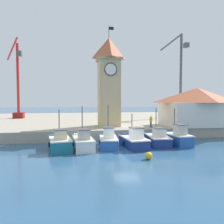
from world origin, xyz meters
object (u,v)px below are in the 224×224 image
fishing_boat_far_left (60,143)px  fishing_boat_mid_right (177,138)px  clock_tower (109,79)px  warehouse_right (197,106)px  dock_worker_near_tower (151,121)px  fishing_boat_mid_left (134,141)px  fishing_boat_center (157,139)px  port_crane_far (180,85)px  fishing_boat_left_outer (83,142)px  fishing_boat_left_inner (108,140)px  mooring_buoy (149,156)px  port_crane_near (18,89)px

fishing_boat_far_left → fishing_boat_mid_right: size_ratio=1.04×
clock_tower → warehouse_right: 13.64m
fishing_boat_far_left → dock_worker_near_tower: size_ratio=2.80×
dock_worker_near_tower → fishing_boat_far_left: bearing=-152.8°
fishing_boat_mid_left → fishing_boat_far_left: bearing=179.6°
fishing_boat_center → port_crane_far: 28.53m
fishing_boat_left_outer → warehouse_right: size_ratio=0.49×
fishing_boat_mid_right → dock_worker_near_tower: (-1.02, 5.68, 1.34)m
fishing_boat_left_inner → fishing_boat_mid_right: (7.86, -0.05, 0.07)m
dock_worker_near_tower → fishing_boat_mid_right: bearing=-79.8°
fishing_boat_center → clock_tower: bearing=118.0°
fishing_boat_center → fishing_boat_mid_right: 2.23m
warehouse_right → clock_tower: bearing=172.7°
fishing_boat_left_inner → clock_tower: 11.18m
mooring_buoy → fishing_boat_mid_left: bearing=89.3°
warehouse_right → fishing_boat_center: bearing=-143.8°
mooring_buoy → dock_worker_near_tower: size_ratio=0.40×
dock_worker_near_tower → port_crane_far: bearing=53.0°
warehouse_right → mooring_buoy: (-11.74, -12.07, -3.87)m
fishing_boat_mid_right → dock_worker_near_tower: bearing=100.2°
port_crane_far → mooring_buoy: (-17.69, -28.90, -8.24)m
fishing_boat_center → port_crane_near: size_ratio=0.30×
fishing_boat_left_inner → clock_tower: clock_tower is taller
fishing_boat_mid_left → dock_worker_near_tower: bearing=56.0°
fishing_boat_far_left → fishing_boat_center: bearing=4.2°
port_crane_near → mooring_buoy: size_ratio=26.23×
clock_tower → port_crane_near: port_crane_near is taller
fishing_boat_far_left → fishing_boat_center: (10.72, 0.78, -0.07)m
mooring_buoy → fishing_boat_mid_right: bearing=45.6°
port_crane_far → dock_worker_near_tower: bearing=-127.0°
fishing_boat_center → fishing_boat_mid_right: fishing_boat_center is taller
fishing_boat_left_outer → port_crane_far: bearing=46.0°
fishing_boat_far_left → port_crane_near: bearing=111.2°
fishing_boat_left_outer → warehouse_right: (17.08, 7.05, 3.43)m
mooring_buoy → dock_worker_near_tower: (4.21, 11.03, 1.85)m
fishing_boat_mid_right → warehouse_right: size_ratio=0.44×
mooring_buoy → dock_worker_near_tower: dock_worker_near_tower is taller
fishing_boat_mid_left → mooring_buoy: fishing_boat_mid_left is taller
fishing_boat_mid_right → mooring_buoy: fishing_boat_mid_right is taller
clock_tower → mooring_buoy: clock_tower is taller
fishing_boat_mid_left → fishing_boat_center: bearing=15.5°
fishing_boat_mid_left → clock_tower: 11.57m
fishing_boat_left_inner → fishing_boat_mid_left: (2.68, -0.52, -0.02)m
fishing_boat_left_outer → fishing_boat_center: 8.41m
port_crane_near → dock_worker_near_tower: 30.21m
warehouse_right → dock_worker_near_tower: bearing=-172.1°
port_crane_far → mooring_buoy: 34.87m
fishing_boat_left_inner → dock_worker_near_tower: bearing=39.5°
fishing_boat_far_left → port_crane_far: (25.38, 23.97, 7.79)m
warehouse_right → port_crane_far: (5.96, 16.82, 4.38)m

